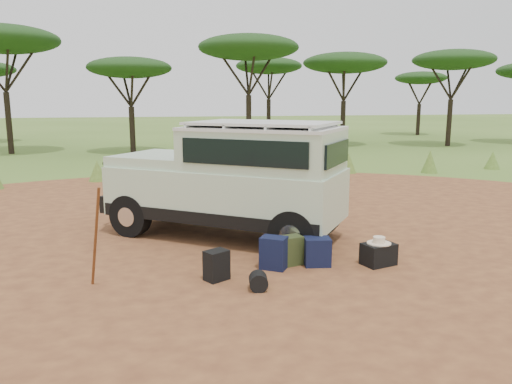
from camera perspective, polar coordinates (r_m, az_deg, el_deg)
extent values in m
plane|color=#517128|center=(8.75, -2.80, -7.69)|extent=(140.00, 140.00, 0.00)
cylinder|color=#985C32|center=(8.75, -2.80, -7.67)|extent=(23.00, 23.00, 0.01)
cone|color=#517128|center=(17.63, -17.68, 2.31)|extent=(0.60, 0.60, 0.70)
cone|color=#517128|center=(17.20, -7.81, 2.86)|extent=(0.60, 0.60, 0.90)
cone|color=#517128|center=(17.32, 2.25, 2.84)|extent=(0.60, 0.60, 0.80)
cone|color=#517128|center=(18.95, 10.53, 3.27)|extent=(0.60, 0.60, 0.75)
cone|color=#517128|center=(19.80, 19.25, 3.30)|extent=(0.60, 0.60, 0.85)
cone|color=#517128|center=(21.84, 25.41, 3.31)|extent=(0.60, 0.60, 0.70)
cylinder|color=black|center=(28.01, -26.40, 7.05)|extent=(0.28, 0.28, 3.06)
ellipsoid|color=#1A3A15|center=(28.12, -27.10, 15.29)|extent=(5.50, 5.50, 1.38)
cylinder|color=black|center=(26.44, -13.95, 6.91)|extent=(0.28, 0.28, 2.34)
ellipsoid|color=#1A3A15|center=(26.44, -14.26, 13.61)|extent=(4.20, 4.20, 1.05)
cylinder|color=black|center=(26.57, -0.84, 7.87)|extent=(0.28, 0.28, 2.93)
ellipsoid|color=#1A3A15|center=(26.67, -0.86, 16.20)|extent=(5.20, 5.20, 1.30)
cylinder|color=black|center=(29.97, 9.89, 7.73)|extent=(0.28, 0.28, 2.61)
ellipsoid|color=#1A3A15|center=(30.01, 10.11, 14.32)|extent=(4.80, 4.80, 1.20)
cylinder|color=black|center=(31.47, 21.20, 7.39)|extent=(0.28, 0.28, 2.70)
ellipsoid|color=#1A3A15|center=(31.51, 21.65, 13.87)|extent=(4.60, 4.60, 1.15)
cylinder|color=black|center=(34.75, 1.45, 8.33)|extent=(0.28, 0.28, 2.70)
ellipsoid|color=#1A3A15|center=(34.78, 1.48, 14.22)|extent=(4.50, 4.50, 1.12)
cylinder|color=black|center=(40.27, 18.06, 7.88)|extent=(0.28, 0.28, 2.34)
ellipsoid|color=#1A3A15|center=(40.27, 18.32, 12.28)|extent=(3.80, 3.80, 0.95)
cube|color=#B7D1B2|center=(10.03, -3.52, 0.06)|extent=(4.82, 4.23, 0.97)
cube|color=black|center=(10.10, -3.49, -1.95)|extent=(4.76, 4.21, 0.24)
cube|color=#B7D1B2|center=(9.56, 0.82, 4.81)|extent=(3.37, 3.14, 0.76)
cube|color=silver|center=(9.53, 0.83, 7.28)|extent=(3.39, 3.17, 0.06)
cube|color=silver|center=(9.52, 0.83, 7.90)|extent=(3.14, 2.95, 0.05)
cube|color=#B7D1B2|center=(10.67, -10.50, 3.73)|extent=(2.41, 2.43, 0.20)
cube|color=black|center=(10.18, -6.50, 5.32)|extent=(1.05, 1.35, 0.54)
cube|color=black|center=(8.72, -1.54, 4.50)|extent=(1.98, 1.46, 0.46)
cube|color=black|center=(10.41, 2.80, 5.49)|extent=(1.98, 1.46, 0.46)
cube|color=black|center=(9.10, 9.24, 4.38)|extent=(0.93, 1.25, 0.42)
cube|color=black|center=(11.34, -14.15, -0.55)|extent=(1.21, 1.58, 0.35)
cylinder|color=black|center=(11.29, -14.83, 3.56)|extent=(0.84, 1.11, 0.07)
cylinder|color=black|center=(11.37, -14.70, 0.86)|extent=(0.84, 1.11, 0.07)
cylinder|color=silver|center=(11.11, -15.78, 2.34)|extent=(0.19, 0.22, 0.22)
cylinder|color=silver|center=(11.55, -13.99, 2.73)|extent=(0.19, 0.22, 0.22)
cube|color=silver|center=(11.37, -14.51, 0.08)|extent=(0.29, 0.37, 0.12)
cylinder|color=black|center=(10.93, -3.76, 5.12)|extent=(0.11, 0.11, 0.84)
cylinder|color=black|center=(10.37, -14.15, -2.63)|extent=(0.86, 0.74, 0.86)
cylinder|color=black|center=(11.68, -9.24, -0.97)|extent=(0.86, 0.74, 0.86)
cylinder|color=black|center=(8.73, 4.24, -4.81)|extent=(0.86, 0.74, 0.86)
cylinder|color=black|center=(10.25, 7.30, -2.54)|extent=(0.86, 0.74, 0.86)
cylinder|color=brown|center=(7.51, -17.87, -5.05)|extent=(0.27, 0.59, 1.57)
cube|color=black|center=(7.73, -4.53, -8.37)|extent=(0.43, 0.39, 0.47)
cube|color=#121C39|center=(8.20, 2.04, -6.98)|extent=(0.51, 0.47, 0.54)
cube|color=#3D4922|center=(8.41, 4.02, -6.69)|extent=(0.41, 0.33, 0.50)
cube|color=#121C39|center=(8.41, 7.01, -6.80)|extent=(0.47, 0.38, 0.48)
cube|color=black|center=(8.65, 13.82, -6.93)|extent=(0.61, 0.50, 0.37)
cylinder|color=black|center=(7.36, 0.28, -10.18)|extent=(0.31, 0.31, 0.27)
cylinder|color=beige|center=(8.59, 13.88, -5.69)|extent=(0.40, 0.40, 0.02)
cylinder|color=beige|center=(8.57, 13.89, -5.32)|extent=(0.20, 0.20, 0.10)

